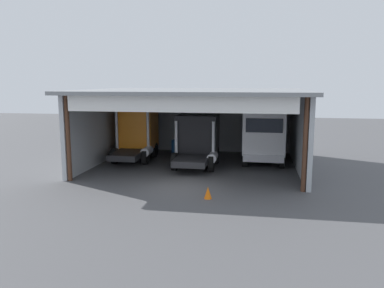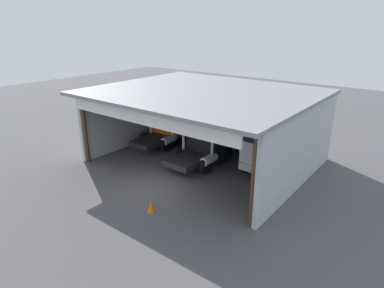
# 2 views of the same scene
# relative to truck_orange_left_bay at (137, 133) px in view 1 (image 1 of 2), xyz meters

# --- Properties ---
(ground_plane) EXTENTS (80.00, 80.00, 0.00)m
(ground_plane) POSITION_rel_truck_orange_left_bay_xyz_m (4.32, -6.45, -1.80)
(ground_plane) COLOR #4C4C4F
(ground_plane) RESTS_ON ground
(workshop_shed) EXTENTS (13.31, 11.43, 4.82)m
(workshop_shed) POSITION_rel_truck_orange_left_bay_xyz_m (4.32, -0.53, 1.60)
(workshop_shed) COLOR #ADB2B7
(workshop_shed) RESTS_ON ground
(truck_orange_left_bay) EXTENTS (2.63, 5.24, 3.45)m
(truck_orange_left_bay) POSITION_rel_truck_orange_left_bay_xyz_m (0.00, 0.00, 0.00)
(truck_orange_left_bay) COLOR orange
(truck_orange_left_bay) RESTS_ON ground
(truck_black_center_left_bay) EXTENTS (2.70, 4.90, 3.22)m
(truck_black_center_left_bay) POSITION_rel_truck_orange_left_bay_xyz_m (4.43, -1.40, -0.11)
(truck_black_center_left_bay) COLOR black
(truck_black_center_left_bay) RESTS_ON ground
(truck_white_right_bay) EXTENTS (2.74, 4.96, 3.64)m
(truck_white_right_bay) POSITION_rel_truck_orange_left_bay_xyz_m (8.56, -0.54, 0.13)
(truck_white_right_bay) COLOR white
(truck_white_right_bay) RESTS_ON ground
(oil_drum) EXTENTS (0.58, 0.58, 0.87)m
(oil_drum) POSITION_rel_truck_orange_left_bay_xyz_m (2.14, 2.92, -1.37)
(oil_drum) COLOR #194CB2
(oil_drum) RESTS_ON ground
(tool_cart) EXTENTS (0.90, 0.60, 1.00)m
(tool_cart) POSITION_rel_truck_orange_left_bay_xyz_m (2.36, 2.52, -1.30)
(tool_cart) COLOR #1E59A5
(tool_cart) RESTS_ON ground
(traffic_cone) EXTENTS (0.36, 0.36, 0.56)m
(traffic_cone) POSITION_rel_truck_orange_left_bay_xyz_m (5.99, -8.24, -1.52)
(traffic_cone) COLOR orange
(traffic_cone) RESTS_ON ground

